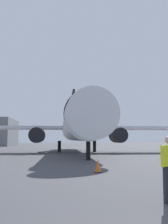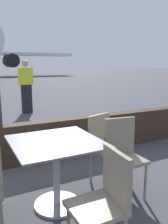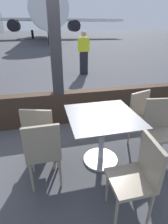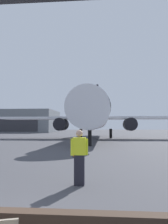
{
  "view_description": "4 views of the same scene",
  "coord_description": "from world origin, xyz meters",
  "px_view_note": "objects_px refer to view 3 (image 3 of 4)",
  "views": [
    {
      "loc": [
        -1.38,
        -2.85,
        1.64
      ],
      "look_at": [
        0.12,
        14.56,
        3.44
      ],
      "focal_mm": 43.3,
      "sensor_mm": 36.0,
      "label": 1
    },
    {
      "loc": [
        -0.37,
        -3.66,
        1.58
      ],
      "look_at": [
        1.09,
        -0.82,
        0.94
      ],
      "focal_mm": 37.6,
      "sensor_mm": 36.0,
      "label": 2
    },
    {
      "loc": [
        -0.26,
        -3.34,
        1.83
      ],
      "look_at": [
        0.27,
        -1.1,
        0.72
      ],
      "focal_mm": 27.89,
      "sensor_mm": 36.0,
      "label": 3
    },
    {
      "loc": [
        2.28,
        -3.25,
        1.84
      ],
      "look_at": [
        0.3,
        19.05,
        3.27
      ],
      "focal_mm": 37.17,
      "sensor_mm": 36.0,
      "label": 4
    }
  ],
  "objects_px": {
    "cafe_chair_window_left": "(41,132)",
    "airplane": "(44,17)",
    "ground_crew_worker": "(84,53)",
    "traffic_cone": "(51,50)",
    "cafe_chair_aisle_left": "(143,115)",
    "cafe_chair_side_extra": "(43,149)",
    "cafe_chair_window_right": "(139,174)",
    "dining_table": "(102,132)",
    "cafe_chair_aisle_right": "(159,126)"
  },
  "relations": [
    {
      "from": "cafe_chair_window_left",
      "to": "traffic_cone",
      "type": "bearing_deg",
      "value": 85.85
    },
    {
      "from": "traffic_cone",
      "to": "cafe_chair_window_left",
      "type": "bearing_deg",
      "value": -94.15
    },
    {
      "from": "cafe_chair_aisle_left",
      "to": "traffic_cone",
      "type": "height_order",
      "value": "cafe_chair_aisle_left"
    },
    {
      "from": "cafe_chair_aisle_right",
      "to": "airplane",
      "type": "bearing_deg",
      "value": 90.77
    },
    {
      "from": "cafe_chair_side_extra",
      "to": "dining_table",
      "type": "bearing_deg",
      "value": 18.31
    },
    {
      "from": "traffic_cone",
      "to": "airplane",
      "type": "bearing_deg",
      "value": 89.05
    },
    {
      "from": "dining_table",
      "to": "cafe_chair_aisle_left",
      "type": "distance_m",
      "value": 0.83
    },
    {
      "from": "cafe_chair_window_right",
      "to": "ground_crew_worker",
      "type": "bearing_deg",
      "value": 81.68
    },
    {
      "from": "dining_table",
      "to": "traffic_cone",
      "type": "distance_m",
      "value": 12.25
    },
    {
      "from": "cafe_chair_side_extra",
      "to": "ground_crew_worker",
      "type": "height_order",
      "value": "ground_crew_worker"
    },
    {
      "from": "cafe_chair_window_left",
      "to": "cafe_chair_aisle_left",
      "type": "height_order",
      "value": "cafe_chair_window_left"
    },
    {
      "from": "cafe_chair_window_right",
      "to": "cafe_chair_aisle_right",
      "type": "relative_size",
      "value": 0.98
    },
    {
      "from": "cafe_chair_aisle_left",
      "to": "airplane",
      "type": "xyz_separation_m",
      "value": [
        -0.4,
        32.67,
        2.95
      ]
    },
    {
      "from": "cafe_chair_aisle_left",
      "to": "airplane",
      "type": "distance_m",
      "value": 32.81
    },
    {
      "from": "cafe_chair_window_left",
      "to": "cafe_chair_side_extra",
      "type": "relative_size",
      "value": 1.02
    },
    {
      "from": "cafe_chair_window_right",
      "to": "dining_table",
      "type": "bearing_deg",
      "value": 95.37
    },
    {
      "from": "dining_table",
      "to": "traffic_cone",
      "type": "height_order",
      "value": "dining_table"
    },
    {
      "from": "traffic_cone",
      "to": "cafe_chair_side_extra",
      "type": "bearing_deg",
      "value": -93.91
    },
    {
      "from": "cafe_chair_aisle_left",
      "to": "traffic_cone",
      "type": "distance_m",
      "value": 12.01
    },
    {
      "from": "cafe_chair_aisle_right",
      "to": "cafe_chair_side_extra",
      "type": "height_order",
      "value": "cafe_chair_aisle_right"
    },
    {
      "from": "cafe_chair_aisle_right",
      "to": "cafe_chair_window_right",
      "type": "bearing_deg",
      "value": -133.97
    },
    {
      "from": "airplane",
      "to": "cafe_chair_aisle_left",
      "type": "bearing_deg",
      "value": -89.29
    },
    {
      "from": "cafe_chair_side_extra",
      "to": "ground_crew_worker",
      "type": "distance_m",
      "value": 6.03
    },
    {
      "from": "airplane",
      "to": "traffic_cone",
      "type": "bearing_deg",
      "value": -90.95
    },
    {
      "from": "dining_table",
      "to": "airplane",
      "type": "relative_size",
      "value": 0.03
    },
    {
      "from": "cafe_chair_aisle_right",
      "to": "traffic_cone",
      "type": "xyz_separation_m",
      "value": [
        -0.79,
        12.35,
        -0.23
      ]
    },
    {
      "from": "cafe_chair_window_left",
      "to": "airplane",
      "type": "height_order",
      "value": "airplane"
    },
    {
      "from": "cafe_chair_aisle_right",
      "to": "ground_crew_worker",
      "type": "xyz_separation_m",
      "value": [
        0.18,
        5.57,
        0.34
      ]
    },
    {
      "from": "cafe_chair_aisle_left",
      "to": "ground_crew_worker",
      "type": "height_order",
      "value": "ground_crew_worker"
    },
    {
      "from": "ground_crew_worker",
      "to": "traffic_cone",
      "type": "bearing_deg",
      "value": 98.12
    },
    {
      "from": "cafe_chair_aisle_right",
      "to": "cafe_chair_aisle_left",
      "type": "bearing_deg",
      "value": 95.97
    },
    {
      "from": "cafe_chair_window_right",
      "to": "cafe_chair_aisle_right",
      "type": "bearing_deg",
      "value": 46.03
    },
    {
      "from": "cafe_chair_aisle_right",
      "to": "ground_crew_worker",
      "type": "bearing_deg",
      "value": 88.12
    },
    {
      "from": "cafe_chair_window_right",
      "to": "traffic_cone",
      "type": "bearing_deg",
      "value": 90.18
    },
    {
      "from": "cafe_chair_window_left",
      "to": "ground_crew_worker",
      "type": "bearing_deg",
      "value": 70.97
    },
    {
      "from": "cafe_chair_side_extra",
      "to": "traffic_cone",
      "type": "bearing_deg",
      "value": 86.09
    },
    {
      "from": "cafe_chair_aisle_left",
      "to": "traffic_cone",
      "type": "relative_size",
      "value": 1.35
    },
    {
      "from": "airplane",
      "to": "traffic_cone",
      "type": "height_order",
      "value": "airplane"
    },
    {
      "from": "cafe_chair_window_left",
      "to": "cafe_chair_aisle_right",
      "type": "height_order",
      "value": "cafe_chair_aisle_right"
    },
    {
      "from": "cafe_chair_aisle_left",
      "to": "ground_crew_worker",
      "type": "xyz_separation_m",
      "value": [
        0.22,
        5.2,
        0.35
      ]
    },
    {
      "from": "dining_table",
      "to": "cafe_chair_aisle_right",
      "type": "bearing_deg",
      "value": -6.98
    },
    {
      "from": "airplane",
      "to": "traffic_cone",
      "type": "relative_size",
      "value": 47.58
    },
    {
      "from": "cafe_chair_window_left",
      "to": "traffic_cone",
      "type": "height_order",
      "value": "cafe_chair_window_left"
    },
    {
      "from": "cafe_chair_window_right",
      "to": "cafe_chair_window_left",
      "type": "bearing_deg",
      "value": 133.27
    },
    {
      "from": "cafe_chair_window_left",
      "to": "airplane",
      "type": "distance_m",
      "value": 32.99
    },
    {
      "from": "cafe_chair_window_right",
      "to": "cafe_chair_aisle_left",
      "type": "xyz_separation_m",
      "value": [
        0.71,
        1.14,
        -0.0
      ]
    },
    {
      "from": "cafe_chair_side_extra",
      "to": "cafe_chair_window_right",
      "type": "bearing_deg",
      "value": -33.99
    },
    {
      "from": "cafe_chair_aisle_right",
      "to": "ground_crew_worker",
      "type": "height_order",
      "value": "ground_crew_worker"
    },
    {
      "from": "cafe_chair_window_left",
      "to": "airplane",
      "type": "relative_size",
      "value": 0.03
    },
    {
      "from": "dining_table",
      "to": "airplane",
      "type": "bearing_deg",
      "value": 89.33
    }
  ]
}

